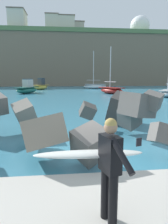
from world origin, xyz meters
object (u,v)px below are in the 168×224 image
object	(u,v)px
station_building_annex	(18,22)
boat_near_left	(41,86)
station_building_west	(64,26)
radar_dome	(140,28)
mooring_buoy_middle	(118,96)
boat_near_centre	(111,90)
boat_near_right	(95,86)
station_building_central	(52,25)
boat_mid_right	(168,93)
surfer_with_board	(105,161)
station_building_east	(73,30)
boat_mid_left	(27,89)

from	to	relation	value
station_building_annex	boat_near_left	bearing A→B (deg)	-68.97
boat_near_left	station_building_west	world-z (taller)	station_building_west
radar_dome	station_building_west	xyz separation A→B (m)	(-30.11, -10.69, -2.51)
radar_dome	mooring_buoy_middle	bearing A→B (deg)	-113.07
boat_near_centre	radar_dome	xyz separation A→B (m)	(22.93, 48.91, 21.50)
boat_near_right	station_building_central	xyz separation A→B (m)	(-10.63, 24.47, 19.07)
boat_near_left	boat_mid_right	bearing A→B (deg)	-42.99
boat_near_left	station_building_west	xyz separation A→B (m)	(5.49, 25.92, 18.80)
station_building_west	mooring_buoy_middle	bearing A→B (deg)	-81.90
station_building_west	boat_near_left	bearing A→B (deg)	-101.96
radar_dome	station_building_central	size ratio (longest dim) A/B	1.65
boat_near_centre	boat_near_right	distance (m)	13.80
surfer_with_board	station_building_east	bearing A→B (deg)	87.57
boat_near_centre	station_building_west	xyz separation A→B (m)	(-7.18, 38.23, 18.99)
boat_near_centre	boat_mid_left	xyz separation A→B (m)	(-13.75, 2.16, 0.18)
station_building_west	station_building_annex	distance (m)	14.70
station_building_east	surfer_with_board	bearing A→B (deg)	-92.43
radar_dome	boat_mid_left	bearing A→B (deg)	-128.11
boat_near_left	boat_near_right	xyz separation A→B (m)	(12.17, 1.48, -0.15)
boat_near_centre	mooring_buoy_middle	bearing A→B (deg)	-96.56
boat_near_centre	radar_dome	size ratio (longest dim) A/B	0.74
surfer_with_board	boat_near_left	world-z (taller)	boat_near_left
surfer_with_board	mooring_buoy_middle	distance (m)	22.36
boat_near_right	station_building_west	xyz separation A→B (m)	(-6.68, 24.43, 18.95)
boat_mid_right	mooring_buoy_middle	size ratio (longest dim) A/B	13.12
boat_near_centre	mooring_buoy_middle	world-z (taller)	boat_near_centre
boat_near_right	mooring_buoy_middle	bearing A→B (deg)	-90.78
boat_mid_right	boat_near_left	bearing A→B (deg)	137.01
surfer_with_board	boat_mid_left	xyz separation A→B (m)	(-6.78, 30.36, -0.53)
surfer_with_board	boat_near_left	distance (m)	40.91
station_building_annex	surfer_with_board	bearing A→B (deg)	-77.06
boat_mid_right	mooring_buoy_middle	xyz separation A→B (m)	(-7.33, -1.13, -0.28)
boat_mid_right	station_building_east	bearing A→B (deg)	102.64
station_building_central	boat_mid_left	bearing A→B (deg)	-94.15
boat_near_centre	station_building_east	bearing A→B (deg)	95.52
boat_mid_right	station_building_east	distance (m)	51.79
station_building_central	station_building_east	bearing A→B (deg)	24.73
boat_mid_left	boat_mid_right	world-z (taller)	boat_mid_right
station_building_central	station_building_west	bearing A→B (deg)	-0.61
boat_mid_left	boat_near_left	bearing A→B (deg)	83.92
boat_near_centre	station_building_west	bearing A→B (deg)	100.64
radar_dome	station_building_central	world-z (taller)	radar_dome
boat_near_right	station_building_annex	bearing A→B (deg)	134.04
boat_mid_right	station_building_west	size ratio (longest dim) A/B	0.82
boat_mid_left	station_building_central	xyz separation A→B (m)	(2.62, 36.11, 18.93)
boat_near_left	boat_near_centre	world-z (taller)	boat_near_centre
boat_near_right	boat_mid_left	size ratio (longest dim) A/B	1.70
boat_mid_left	station_building_east	xyz separation A→B (m)	(9.73, 39.39, 18.39)
surfer_with_board	station_building_west	size ratio (longest dim) A/B	0.30
mooring_buoy_middle	radar_dome	world-z (taller)	radar_dome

